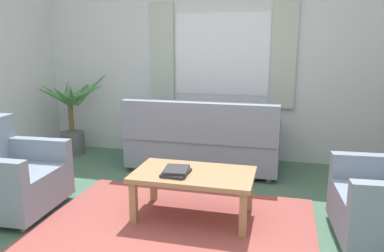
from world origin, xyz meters
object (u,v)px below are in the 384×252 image
object	(u,v)px
potted_plant	(72,116)
couch	(203,142)
armchair_left	(7,176)
book_stack_on_table	(176,171)
coffee_table	(194,178)

from	to	relation	value
potted_plant	couch	bearing A→B (deg)	-6.54
armchair_left	book_stack_on_table	bearing A→B (deg)	-84.98
armchair_left	coffee_table	xyz separation A→B (m)	(1.77, 0.31, 0.03)
coffee_table	couch	bearing A→B (deg)	99.11
couch	potted_plant	bearing A→B (deg)	-6.54
armchair_left	book_stack_on_table	distance (m)	1.65
book_stack_on_table	potted_plant	size ratio (longest dim) A/B	0.24
armchair_left	book_stack_on_table	size ratio (longest dim) A/B	3.00
coffee_table	potted_plant	distance (m)	2.72
couch	book_stack_on_table	world-z (taller)	couch
couch	potted_plant	xyz separation A→B (m)	(-2.00, 0.23, 0.20)
armchair_left	book_stack_on_table	xyz separation A→B (m)	(1.63, 0.23, 0.11)
couch	armchair_left	bearing A→B (deg)	46.62
couch	book_stack_on_table	distance (m)	1.42
couch	armchair_left	distance (m)	2.26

